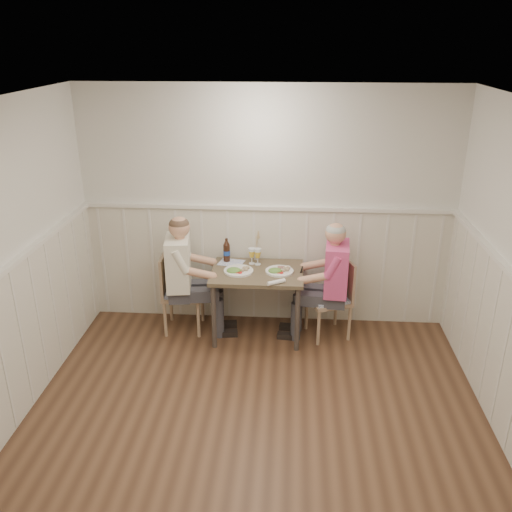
# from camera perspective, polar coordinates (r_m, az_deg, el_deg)

# --- Properties ---
(ground_plane) EXTENTS (4.50, 4.50, 0.00)m
(ground_plane) POSITION_cam_1_polar(r_m,az_deg,el_deg) (4.49, -0.47, -20.15)
(ground_plane) COLOR #472E1E
(room_shell) EXTENTS (4.04, 4.54, 2.60)m
(room_shell) POSITION_cam_1_polar(r_m,az_deg,el_deg) (3.64, -0.54, -2.22)
(room_shell) COLOR silver
(room_shell) RESTS_ON ground
(wainscot) EXTENTS (4.00, 4.49, 1.34)m
(wainscot) POSITION_cam_1_polar(r_m,az_deg,el_deg) (4.64, 0.16, -8.06)
(wainscot) COLOR silver
(wainscot) RESTS_ON ground
(dining_table) EXTENTS (0.95, 0.70, 0.75)m
(dining_table) POSITION_cam_1_polar(r_m,az_deg,el_deg) (5.68, 0.14, -2.50)
(dining_table) COLOR brown
(dining_table) RESTS_ON ground
(chair_right) EXTENTS (0.52, 0.52, 0.86)m
(chair_right) POSITION_cam_1_polar(r_m,az_deg,el_deg) (5.82, 8.15, -4.08)
(chair_right) COLOR #987F64
(chair_right) RESTS_ON ground
(chair_left) EXTENTS (0.43, 0.43, 0.88)m
(chair_left) POSITION_cam_1_polar(r_m,az_deg,el_deg) (5.92, -8.21, -3.48)
(chair_left) COLOR #987F64
(chair_left) RESTS_ON ground
(man_in_pink) EXTENTS (0.64, 0.44, 1.32)m
(man_in_pink) POSITION_cam_1_polar(r_m,az_deg,el_deg) (5.71, 7.92, -3.65)
(man_in_pink) COLOR #3F3F47
(man_in_pink) RESTS_ON ground
(diner_cream) EXTENTS (0.67, 0.46, 1.36)m
(diner_cream) POSITION_cam_1_polar(r_m,az_deg,el_deg) (5.79, -7.63, -3.11)
(diner_cream) COLOR #3F3F47
(diner_cream) RESTS_ON ground
(plate_man) EXTENTS (0.29, 0.29, 0.07)m
(plate_man) POSITION_cam_1_polar(r_m,az_deg,el_deg) (5.60, 2.39, -1.49)
(plate_man) COLOR white
(plate_man) RESTS_ON dining_table
(plate_diner) EXTENTS (0.31, 0.31, 0.08)m
(plate_diner) POSITION_cam_1_polar(r_m,az_deg,el_deg) (5.60, -2.01, -1.48)
(plate_diner) COLOR white
(plate_diner) RESTS_ON dining_table
(beer_glass_a) EXTENTS (0.07, 0.07, 0.18)m
(beer_glass_a) POSITION_cam_1_polar(r_m,az_deg,el_deg) (5.75, 0.18, 0.22)
(beer_glass_a) COLOR silver
(beer_glass_a) RESTS_ON dining_table
(beer_glass_b) EXTENTS (0.07, 0.07, 0.18)m
(beer_glass_b) POSITION_cam_1_polar(r_m,az_deg,el_deg) (5.77, -0.45, 0.27)
(beer_glass_b) COLOR silver
(beer_glass_b) RESTS_ON dining_table
(beer_bottle) EXTENTS (0.07, 0.07, 0.26)m
(beer_bottle) POSITION_cam_1_polar(r_m,az_deg,el_deg) (5.84, -3.11, 0.49)
(beer_bottle) COLOR black
(beer_bottle) RESTS_ON dining_table
(rolled_napkin) EXTENTS (0.18, 0.13, 0.04)m
(rolled_napkin) POSITION_cam_1_polar(r_m,az_deg,el_deg) (5.34, 2.15, -2.77)
(rolled_napkin) COLOR white
(rolled_napkin) RESTS_ON dining_table
(grass_vase) EXTENTS (0.04, 0.04, 0.35)m
(grass_vase) POSITION_cam_1_polar(r_m,az_deg,el_deg) (5.87, -0.00, 1.05)
(grass_vase) COLOR silver
(grass_vase) RESTS_ON dining_table
(gingham_mat) EXTENTS (0.29, 0.26, 0.01)m
(gingham_mat) POSITION_cam_1_polar(r_m,az_deg,el_deg) (5.84, -2.62, -0.70)
(gingham_mat) COLOR #7588C6
(gingham_mat) RESTS_ON dining_table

